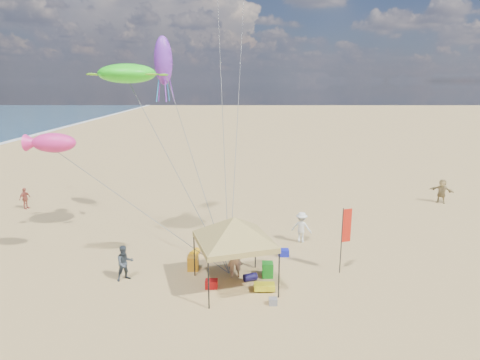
{
  "coord_description": "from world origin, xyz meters",
  "views": [
    {
      "loc": [
        0.06,
        -17.33,
        8.91
      ],
      "look_at": [
        0.0,
        3.0,
        4.0
      ],
      "focal_mm": 30.73,
      "sensor_mm": 36.0,
      "label": 1
    }
  ],
  "objects_px": {
    "chair_yellow": "(193,263)",
    "person_far_c": "(442,191)",
    "feather_flag": "(345,230)",
    "beach_cart": "(264,287)",
    "cooler_blue": "(284,253)",
    "person_near_c": "(301,227)",
    "chair_green": "(268,270)",
    "person_near_b": "(125,263)",
    "person_far_a": "(25,198)",
    "person_near_a": "(235,258)",
    "cooler_red": "(211,284)",
    "canopy_tent": "(234,220)"
  },
  "relations": [
    {
      "from": "chair_yellow",
      "to": "person_far_c",
      "type": "xyz_separation_m",
      "value": [
        17.36,
        11.38,
        0.56
      ]
    },
    {
      "from": "feather_flag",
      "to": "cooler_red",
      "type": "relative_size",
      "value": 5.99
    },
    {
      "from": "person_far_c",
      "to": "chair_yellow",
      "type": "bearing_deg",
      "value": -110.25
    },
    {
      "from": "chair_yellow",
      "to": "person_near_a",
      "type": "height_order",
      "value": "person_near_a"
    },
    {
      "from": "cooler_blue",
      "to": "chair_green",
      "type": "bearing_deg",
      "value": -112.88
    },
    {
      "from": "person_far_a",
      "to": "person_near_b",
      "type": "bearing_deg",
      "value": -116.1
    },
    {
      "from": "person_far_c",
      "to": "person_near_a",
      "type": "bearing_deg",
      "value": -105.16
    },
    {
      "from": "beach_cart",
      "to": "person_near_c",
      "type": "distance_m",
      "value": 6.12
    },
    {
      "from": "person_near_c",
      "to": "chair_green",
      "type": "bearing_deg",
      "value": 82.42
    },
    {
      "from": "person_near_a",
      "to": "person_near_c",
      "type": "height_order",
      "value": "person_near_a"
    },
    {
      "from": "cooler_red",
      "to": "person_far_c",
      "type": "distance_m",
      "value": 21.01
    },
    {
      "from": "chair_yellow",
      "to": "person_near_b",
      "type": "xyz_separation_m",
      "value": [
        -2.98,
        -1.04,
        0.48
      ]
    },
    {
      "from": "chair_green",
      "to": "person_far_a",
      "type": "relative_size",
      "value": 0.45
    },
    {
      "from": "feather_flag",
      "to": "cooler_red",
      "type": "xyz_separation_m",
      "value": [
        -6.18,
        -1.55,
        -1.96
      ]
    },
    {
      "from": "cooler_red",
      "to": "beach_cart",
      "type": "distance_m",
      "value": 2.34
    },
    {
      "from": "person_near_a",
      "to": "feather_flag",
      "type": "bearing_deg",
      "value": 176.02
    },
    {
      "from": "person_near_a",
      "to": "cooler_red",
      "type": "bearing_deg",
      "value": 36.6
    },
    {
      "from": "person_near_a",
      "to": "person_near_c",
      "type": "distance_m",
      "value": 5.67
    },
    {
      "from": "person_far_a",
      "to": "chair_yellow",
      "type": "bearing_deg",
      "value": -105.94
    },
    {
      "from": "chair_green",
      "to": "person_far_c",
      "type": "relative_size",
      "value": 0.38
    },
    {
      "from": "cooler_red",
      "to": "person_far_c",
      "type": "xyz_separation_m",
      "value": [
        16.35,
        13.17,
        0.72
      ]
    },
    {
      "from": "person_near_a",
      "to": "person_far_c",
      "type": "distance_m",
      "value": 19.55
    },
    {
      "from": "cooler_red",
      "to": "person_far_c",
      "type": "bearing_deg",
      "value": 38.86
    },
    {
      "from": "feather_flag",
      "to": "person_near_b",
      "type": "relative_size",
      "value": 1.95
    },
    {
      "from": "cooler_blue",
      "to": "person_far_c",
      "type": "height_order",
      "value": "person_far_c"
    },
    {
      "from": "chair_green",
      "to": "person_near_b",
      "type": "xyz_separation_m",
      "value": [
        -6.55,
        -0.34,
        0.48
      ]
    },
    {
      "from": "chair_green",
      "to": "person_near_a",
      "type": "bearing_deg",
      "value": -178.23
    },
    {
      "from": "chair_green",
      "to": "person_far_a",
      "type": "height_order",
      "value": "person_far_a"
    },
    {
      "from": "chair_yellow",
      "to": "person_near_c",
      "type": "relative_size",
      "value": 0.39
    },
    {
      "from": "chair_yellow",
      "to": "person_far_c",
      "type": "height_order",
      "value": "person_far_c"
    },
    {
      "from": "canopy_tent",
      "to": "cooler_blue",
      "type": "xyz_separation_m",
      "value": [
        2.52,
        3.23,
        -2.93
      ]
    },
    {
      "from": "canopy_tent",
      "to": "cooler_red",
      "type": "xyz_separation_m",
      "value": [
        -1.01,
        -0.19,
        -2.93
      ]
    },
    {
      "from": "person_near_b",
      "to": "chair_yellow",
      "type": "bearing_deg",
      "value": -14.79
    },
    {
      "from": "beach_cart",
      "to": "person_near_b",
      "type": "height_order",
      "value": "person_near_b"
    },
    {
      "from": "feather_flag",
      "to": "beach_cart",
      "type": "xyz_separation_m",
      "value": [
        -3.85,
        -1.8,
        -1.95
      ]
    },
    {
      "from": "chair_green",
      "to": "person_near_c",
      "type": "height_order",
      "value": "person_near_c"
    },
    {
      "from": "person_near_a",
      "to": "beach_cart",
      "type": "bearing_deg",
      "value": 125.89
    },
    {
      "from": "chair_green",
      "to": "canopy_tent",
      "type": "bearing_deg",
      "value": -149.41
    },
    {
      "from": "cooler_blue",
      "to": "person_near_c",
      "type": "relative_size",
      "value": 0.3
    },
    {
      "from": "cooler_red",
      "to": "chair_yellow",
      "type": "distance_m",
      "value": 2.07
    },
    {
      "from": "chair_yellow",
      "to": "person_far_a",
      "type": "xyz_separation_m",
      "value": [
        -13.11,
        9.77,
        0.43
      ]
    },
    {
      "from": "feather_flag",
      "to": "beach_cart",
      "type": "bearing_deg",
      "value": -154.93
    },
    {
      "from": "canopy_tent",
      "to": "person_near_b",
      "type": "distance_m",
      "value": 5.54
    },
    {
      "from": "beach_cart",
      "to": "person_near_a",
      "type": "xyz_separation_m",
      "value": [
        -1.32,
        1.3,
        0.74
      ]
    },
    {
      "from": "cooler_red",
      "to": "cooler_blue",
      "type": "relative_size",
      "value": 1.0
    },
    {
      "from": "chair_yellow",
      "to": "person_far_c",
      "type": "distance_m",
      "value": 20.77
    },
    {
      "from": "beach_cart",
      "to": "person_near_b",
      "type": "xyz_separation_m",
      "value": [
        -6.33,
        1.01,
        0.63
      ]
    },
    {
      "from": "beach_cart",
      "to": "person_near_c",
      "type": "xyz_separation_m",
      "value": [
        2.39,
        5.59,
        0.69
      ]
    },
    {
      "from": "chair_green",
      "to": "person_near_c",
      "type": "xyz_separation_m",
      "value": [
        2.17,
        4.24,
        0.54
      ]
    },
    {
      "from": "chair_green",
      "to": "chair_yellow",
      "type": "height_order",
      "value": "same"
    }
  ]
}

